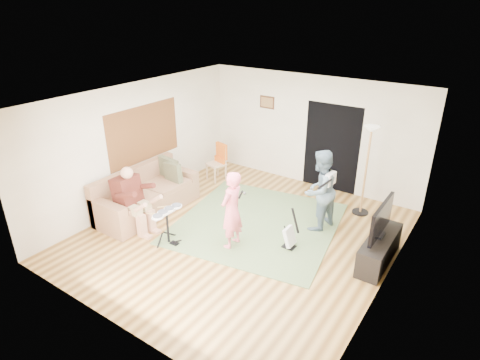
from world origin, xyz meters
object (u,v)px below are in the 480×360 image
at_px(guitarist, 319,191).
at_px(guitar_spare, 290,237).
at_px(drum_kit, 168,228).
at_px(singer, 232,210).
at_px(dining_chair, 217,167).
at_px(torchiere_lamp, 368,155).
at_px(television, 381,219).
at_px(tv_cabinet, 379,249).
at_px(sofa, 145,198).

distance_m(guitarist, guitar_spare, 1.15).
distance_m(drum_kit, singer, 1.30).
bearing_deg(guitar_spare, drum_kit, -150.43).
relative_size(guitar_spare, dining_chair, 0.90).
height_order(torchiere_lamp, television, torchiere_lamp).
bearing_deg(torchiere_lamp, dining_chair, -174.89).
distance_m(singer, torchiere_lamp, 3.12).
bearing_deg(torchiere_lamp, singer, -121.17).
xyz_separation_m(torchiere_lamp, dining_chair, (-3.67, -0.33, -1.01)).
height_order(torchiere_lamp, tv_cabinet, torchiere_lamp).
distance_m(guitar_spare, dining_chair, 3.50).
distance_m(singer, guitarist, 1.84).
height_order(guitarist, guitar_spare, guitarist).
relative_size(guitar_spare, torchiere_lamp, 0.44).
relative_size(guitarist, tv_cabinet, 1.19).
height_order(sofa, singer, singer).
height_order(sofa, tv_cabinet, sofa).
distance_m(torchiere_lamp, tv_cabinet, 2.09).
xyz_separation_m(singer, guitar_spare, (0.94, 0.54, -0.51)).
relative_size(drum_kit, tv_cabinet, 0.52).
bearing_deg(sofa, television, 11.89).
relative_size(singer, guitarist, 0.91).
relative_size(torchiere_lamp, television, 1.79).
xyz_separation_m(torchiere_lamp, tv_cabinet, (0.86, -1.57, -1.09)).
bearing_deg(sofa, tv_cabinet, 11.77).
bearing_deg(tv_cabinet, guitar_spare, -161.04).
xyz_separation_m(guitar_spare, dining_chair, (-3.03, 1.75, 0.09)).
height_order(sofa, drum_kit, sofa).
distance_m(guitarist, tv_cabinet, 1.58).
bearing_deg(singer, torchiere_lamp, 147.63).
distance_m(torchiere_lamp, dining_chair, 3.82).
xyz_separation_m(sofa, singer, (2.36, -0.05, 0.44)).
relative_size(singer, guitar_spare, 1.77).
bearing_deg(sofa, torchiere_lamp, 33.05).
xyz_separation_m(singer, television, (2.39, 1.05, 0.10)).
relative_size(drum_kit, dining_chair, 0.76).
height_order(singer, guitarist, guitarist).
bearing_deg(guitarist, singer, -21.60).
bearing_deg(guitarist, drum_kit, -31.88).
distance_m(dining_chair, tv_cabinet, 4.69).
xyz_separation_m(sofa, guitar_spare, (3.31, 0.49, -0.07)).
xyz_separation_m(sofa, dining_chair, (0.28, 2.24, 0.02)).
relative_size(drum_kit, guitar_spare, 0.85).
distance_m(singer, television, 2.61).
height_order(sofa, torchiere_lamp, torchiere_lamp).
height_order(drum_kit, guitarist, guitarist).
bearing_deg(guitar_spare, singer, -150.40).
distance_m(sofa, singer, 2.41).
bearing_deg(dining_chair, drum_kit, -54.87).
distance_m(singer, dining_chair, 3.13).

